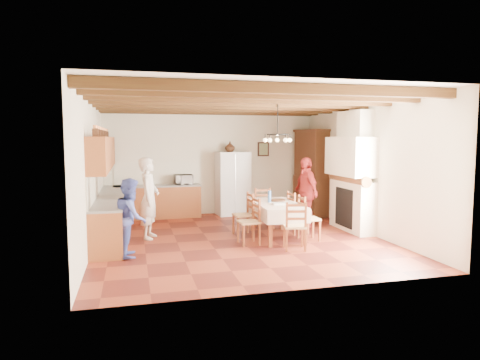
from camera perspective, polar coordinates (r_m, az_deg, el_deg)
The scene contains 31 objects.
floor at distance 9.34m, azimuth -0.14°, elevation -7.90°, with size 6.00×6.50×0.02m, color #4F1913.
ceiling at distance 9.12m, azimuth -0.15°, elevation 10.87°, with size 6.00×6.50×0.02m, color white.
wall_back at distance 12.29m, azimuth -3.84°, elevation 2.45°, with size 6.00×0.02×3.00m, color beige.
wall_front at distance 6.01m, azimuth 7.41°, elevation -0.86°, with size 6.00×0.02×3.00m, color beige.
wall_left at distance 8.88m, azimuth -19.35°, elevation 0.94°, with size 0.02×6.50×3.00m, color beige.
wall_right at distance 10.26m, azimuth 16.39°, elevation 1.62°, with size 0.02×6.50×3.00m, color beige.
ceiling_beams at distance 9.12m, azimuth -0.15°, elevation 10.24°, with size 6.00×6.30×0.16m, color #391D0F, non-canonical shape.
lower_cabinets_left at distance 10.03m, azimuth -16.85°, elevation -4.64°, with size 0.60×4.30×0.86m, color brown.
lower_cabinets_back at distance 11.91m, azimuth -10.90°, elevation -2.91°, with size 2.30×0.60×0.86m, color brown.
countertop_left at distance 9.96m, azimuth -16.93°, elevation -2.10°, with size 0.62×4.30×0.04m, color slate.
countertop_back at distance 11.85m, azimuth -10.94°, elevation -0.76°, with size 2.34×0.62×0.04m, color slate.
backsplash_left at distance 9.94m, azimuth -18.62°, elevation -0.30°, with size 0.03×4.30×0.60m, color white.
backsplash_back at distance 12.11m, azimuth -11.05°, elevation 0.89°, with size 2.30×0.03×0.60m, color white.
upper_cabinets at distance 9.89m, azimuth -17.81°, elevation 3.47°, with size 0.35×4.20×0.70m, color brown.
fireplace at distance 10.30m, azimuth 14.42°, elevation 1.13°, with size 0.56×1.60×2.80m, color beige, non-canonical shape.
wall_picture at distance 12.62m, azimuth 3.13°, elevation 4.13°, with size 0.34×0.03×0.42m, color black.
refrigerator at distance 12.17m, azimuth -1.03°, elevation -0.43°, with size 0.89×0.73×1.79m, color silver.
hutch at distance 12.32m, azimuth 9.57°, elevation 1.04°, with size 0.56×1.33×2.42m, color #3B1A11, non-canonical shape.
dining_table at distance 9.35m, azimuth 4.94°, elevation -3.56°, with size 0.98×1.80×0.77m.
chandelier at distance 9.24m, azimuth 5.02°, elevation 6.06°, with size 0.47×0.47×0.03m, color black.
chair_left_near at distance 8.80m, azimuth 1.16°, elevation -5.48°, with size 0.42×0.40×0.96m, color brown, non-canonical shape.
chair_left_far at distance 9.57m, azimuth 0.41°, elevation -4.58°, with size 0.42×0.40×0.96m, color brown, non-canonical shape.
chair_right_near at distance 9.27m, azimuth 9.19°, elevation -4.99°, with size 0.42×0.40×0.96m, color brown, non-canonical shape.
chair_right_far at distance 9.89m, azimuth 7.73°, elevation -4.30°, with size 0.42×0.40×0.96m, color brown, non-canonical shape.
chair_end_near at distance 8.44m, azimuth 7.30°, elevation -6.01°, with size 0.42×0.40×0.96m, color brown, non-canonical shape.
chair_end_far at distance 10.36m, azimuth 3.29°, elevation -3.81°, with size 0.42×0.40×0.96m, color brown, non-canonical shape.
person_man at distance 9.44m, azimuth -12.04°, elevation -2.37°, with size 0.64×0.42×1.77m, color silver.
person_woman_blue at distance 8.12m, azimuth -14.32°, elevation -4.85°, with size 0.70×0.55×1.45m, color #4452A7.
person_woman_red at distance 10.55m, azimuth 8.76°, elevation -1.63°, with size 1.00×0.42×1.71m, color #AF2B29.
microwave at distance 11.90m, azimuth -7.52°, elevation 0.07°, with size 0.49×0.33×0.27m, color silver.
fridge_vase at distance 12.09m, azimuth -1.35°, elevation 4.47°, with size 0.28×0.28×0.29m, color #3B1A11.
Camera 1 is at (-2.20, -8.81, 2.17)m, focal length 32.00 mm.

